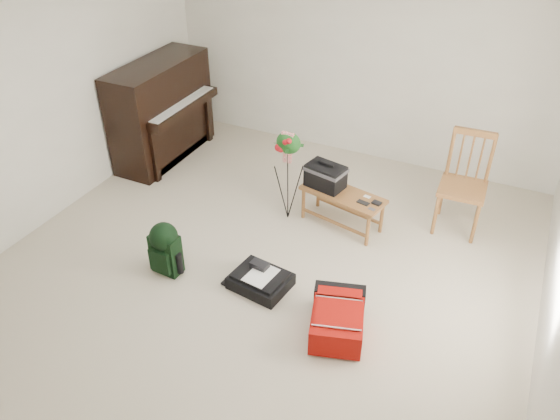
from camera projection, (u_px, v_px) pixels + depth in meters
The scene contains 11 objects.
floor at pixel (258, 274), 5.28m from camera, with size 5.00×5.50×0.01m, color beige.
ceiling at pixel (250, 7), 3.86m from camera, with size 5.00×5.50×0.01m, color white.
wall_back at pixel (361, 60), 6.61m from camera, with size 5.00×0.04×2.50m, color silver.
wall_left at pixel (34, 108), 5.46m from camera, with size 0.04×5.50×2.50m, color silver.
piano at pixel (163, 113), 6.91m from camera, with size 0.71×1.50×1.25m.
bench at pixel (330, 183), 5.73m from camera, with size 0.95×0.54×0.69m.
dining_chair at pixel (464, 185), 5.63m from camera, with size 0.49×0.49×1.08m.
red_suitcase at pixel (339, 315), 4.63m from camera, with size 0.59×0.74×0.27m.
black_duffel at pixel (261, 280), 5.09m from camera, with size 0.57×0.48×0.22m.
green_backpack at pixel (165, 246), 5.15m from camera, with size 0.29×0.27×0.55m.
flower_stand at pixel (288, 177), 5.76m from camera, with size 0.35×0.35×1.08m.
Camera 1 is at (1.92, -3.50, 3.51)m, focal length 35.00 mm.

